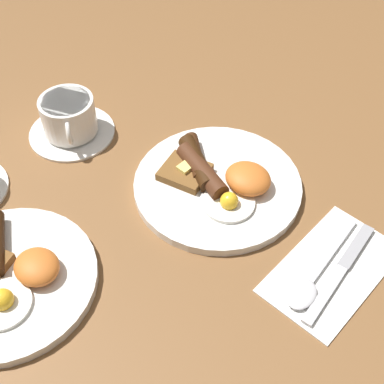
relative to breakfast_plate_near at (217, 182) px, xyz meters
name	(u,v)px	position (x,y,z in m)	size (l,w,h in m)	color
ground_plane	(217,189)	(0.00, 0.00, -0.01)	(3.00, 3.00, 0.00)	brown
breakfast_plate_near	(217,182)	(0.00, 0.00, 0.00)	(0.27, 0.27, 0.05)	white
breakfast_plate_far	(6,278)	(0.10, 0.33, 0.00)	(0.25, 0.25, 0.04)	white
teacup_near	(69,119)	(0.28, 0.08, 0.02)	(0.15, 0.15, 0.07)	white
napkin	(332,269)	(-0.23, 0.01, -0.01)	(0.12, 0.21, 0.01)	white
knife	(343,266)	(-0.24, 0.00, -0.01)	(0.04, 0.20, 0.01)	silver
spoon	(308,285)	(-0.22, 0.06, -0.01)	(0.04, 0.19, 0.01)	silver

